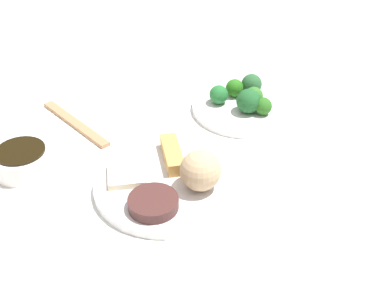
{
  "coord_description": "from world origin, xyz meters",
  "views": [
    {
      "loc": [
        -0.66,
        -0.14,
        0.59
      ],
      "look_at": [
        0.08,
        -0.03,
        0.06
      ],
      "focal_mm": 47.17,
      "sensor_mm": 36.0,
      "label": 1
    }
  ],
  "objects_px": {
    "main_plate": "(163,186)",
    "broccoli_plate": "(244,107)",
    "soy_sauce_bowl": "(22,160)",
    "chopsticks_pair": "(75,123)"
  },
  "relations": [
    {
      "from": "broccoli_plate",
      "to": "soy_sauce_bowl",
      "type": "relative_size",
      "value": 2.07
    },
    {
      "from": "broccoli_plate",
      "to": "chopsticks_pair",
      "type": "relative_size",
      "value": 1.02
    },
    {
      "from": "broccoli_plate",
      "to": "soy_sauce_bowl",
      "type": "height_order",
      "value": "soy_sauce_bowl"
    },
    {
      "from": "soy_sauce_bowl",
      "to": "chopsticks_pair",
      "type": "xyz_separation_m",
      "value": [
        0.16,
        -0.04,
        -0.02
      ]
    },
    {
      "from": "main_plate",
      "to": "soy_sauce_bowl",
      "type": "distance_m",
      "value": 0.26
    },
    {
      "from": "broccoli_plate",
      "to": "chopsticks_pair",
      "type": "bearing_deg",
      "value": 107.81
    },
    {
      "from": "main_plate",
      "to": "broccoli_plate",
      "type": "height_order",
      "value": "main_plate"
    },
    {
      "from": "chopsticks_pair",
      "to": "soy_sauce_bowl",
      "type": "bearing_deg",
      "value": 164.34
    },
    {
      "from": "soy_sauce_bowl",
      "to": "main_plate",
      "type": "bearing_deg",
      "value": -94.18
    },
    {
      "from": "main_plate",
      "to": "soy_sauce_bowl",
      "type": "bearing_deg",
      "value": 85.82
    }
  ]
}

